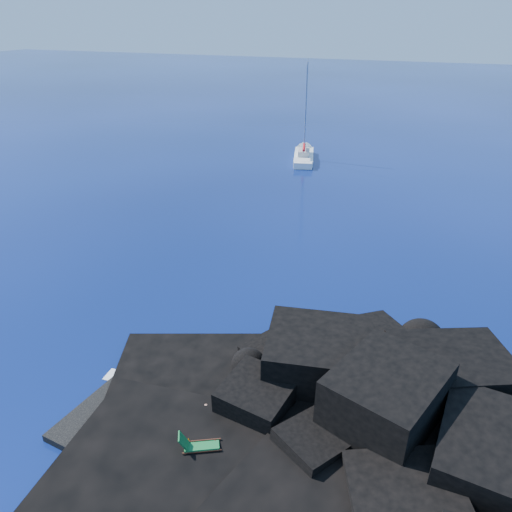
% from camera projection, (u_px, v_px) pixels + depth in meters
% --- Properties ---
extents(ground, '(400.00, 400.00, 0.00)m').
position_uv_depth(ground, '(76.00, 410.00, 23.38)').
color(ground, '#030E33').
rests_on(ground, ground).
extents(headland, '(24.00, 24.00, 3.60)m').
position_uv_depth(headland, '(365.00, 445.00, 21.51)').
color(headland, black).
rests_on(headland, ground).
extents(beach, '(9.08, 6.86, 0.70)m').
position_uv_depth(beach, '(164.00, 430.00, 22.28)').
color(beach, black).
rests_on(beach, ground).
extents(surf_foam, '(10.00, 8.00, 0.06)m').
position_uv_depth(surf_foam, '(218.00, 372.00, 25.87)').
color(surf_foam, white).
rests_on(surf_foam, ground).
extents(sailboat, '(5.30, 11.42, 11.75)m').
position_uv_depth(sailboat, '(304.00, 160.00, 63.21)').
color(sailboat, white).
rests_on(sailboat, ground).
extents(deck_chair, '(1.79, 1.42, 1.13)m').
position_uv_depth(deck_chair, '(202.00, 442.00, 20.47)').
color(deck_chair, '#16652F').
rests_on(deck_chair, beach).
extents(towel, '(1.83, 0.87, 0.05)m').
position_uv_depth(towel, '(197.00, 406.00, 23.10)').
color(towel, white).
rests_on(towel, beach).
extents(sunbather, '(1.74, 0.48, 0.26)m').
position_uv_depth(sunbather, '(197.00, 404.00, 23.04)').
color(sunbather, tan).
rests_on(sunbather, towel).
extents(marker_cone, '(0.42, 0.42, 0.50)m').
position_uv_depth(marker_cone, '(189.00, 442.00, 20.88)').
color(marker_cone, orange).
rests_on(marker_cone, beach).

